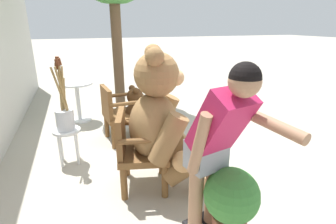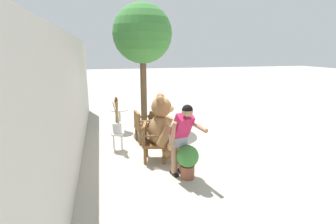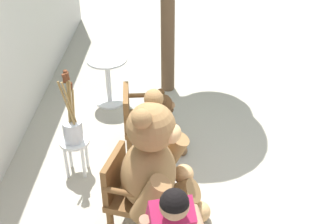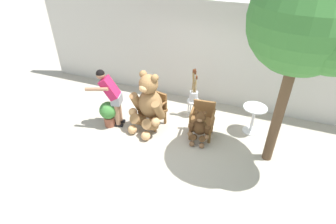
{
  "view_description": "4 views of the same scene",
  "coord_description": "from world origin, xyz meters",
  "px_view_note": "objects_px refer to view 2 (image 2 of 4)",
  "views": [
    {
      "loc": [
        -3.12,
        1.26,
        1.74
      ],
      "look_at": [
        0.08,
        0.13,
        0.58
      ],
      "focal_mm": 28.0,
      "sensor_mm": 36.0,
      "label": 1
    },
    {
      "loc": [
        -6.2,
        1.77,
        2.48
      ],
      "look_at": [
        0.18,
        0.14,
        0.92
      ],
      "focal_mm": 28.0,
      "sensor_mm": 36.0,
      "label": 2
    },
    {
      "loc": [
        -4.09,
        0.25,
        3.65
      ],
      "look_at": [
        0.22,
        0.38,
        0.85
      ],
      "focal_mm": 50.0,
      "sensor_mm": 36.0,
      "label": 3
    },
    {
      "loc": [
        1.74,
        -4.32,
        4.07
      ],
      "look_at": [
        -0.16,
        0.5,
        0.6
      ],
      "focal_mm": 28.0,
      "sensor_mm": 36.0,
      "label": 4
    }
  ],
  "objects_px": {
    "white_stool": "(118,137)",
    "person_visitor": "(182,134)",
    "teddy_bear_small": "(154,127)",
    "potted_plant": "(188,159)",
    "teddy_bear_large": "(164,128)",
    "brush_bucket": "(117,125)",
    "wooden_chair_left": "(152,141)",
    "round_side_table": "(120,118)",
    "wooden_chair_right": "(143,126)",
    "patio_tree": "(144,36)"
  },
  "relations": [
    {
      "from": "white_stool",
      "to": "person_visitor",
      "type": "bearing_deg",
      "value": -147.33
    },
    {
      "from": "teddy_bear_small",
      "to": "potted_plant",
      "type": "relative_size",
      "value": 1.24
    },
    {
      "from": "teddy_bear_large",
      "to": "person_visitor",
      "type": "height_order",
      "value": "teddy_bear_large"
    },
    {
      "from": "teddy_bear_large",
      "to": "brush_bucket",
      "type": "distance_m",
      "value": 1.3
    },
    {
      "from": "wooden_chair_left",
      "to": "white_stool",
      "type": "height_order",
      "value": "wooden_chair_left"
    },
    {
      "from": "round_side_table",
      "to": "teddy_bear_small",
      "type": "bearing_deg",
      "value": -142.66
    },
    {
      "from": "brush_bucket",
      "to": "wooden_chair_left",
      "type": "bearing_deg",
      "value": -137.93
    },
    {
      "from": "wooden_chair_right",
      "to": "white_stool",
      "type": "relative_size",
      "value": 1.87
    },
    {
      "from": "white_stool",
      "to": "round_side_table",
      "type": "height_order",
      "value": "round_side_table"
    },
    {
      "from": "wooden_chair_right",
      "to": "potted_plant",
      "type": "bearing_deg",
      "value": -167.49
    },
    {
      "from": "wooden_chair_left",
      "to": "potted_plant",
      "type": "distance_m",
      "value": 1.16
    },
    {
      "from": "patio_tree",
      "to": "potted_plant",
      "type": "height_order",
      "value": "patio_tree"
    },
    {
      "from": "round_side_table",
      "to": "wooden_chair_right",
      "type": "bearing_deg",
      "value": -153.42
    },
    {
      "from": "potted_plant",
      "to": "brush_bucket",
      "type": "bearing_deg",
      "value": 33.86
    },
    {
      "from": "brush_bucket",
      "to": "teddy_bear_large",
      "type": "bearing_deg",
      "value": -130.44
    },
    {
      "from": "person_visitor",
      "to": "patio_tree",
      "type": "xyz_separation_m",
      "value": [
        3.87,
        0.08,
        2.02
      ]
    },
    {
      "from": "round_side_table",
      "to": "white_stool",
      "type": "bearing_deg",
      "value": 173.88
    },
    {
      "from": "white_stool",
      "to": "patio_tree",
      "type": "relative_size",
      "value": 0.12
    },
    {
      "from": "person_visitor",
      "to": "round_side_table",
      "type": "height_order",
      "value": "person_visitor"
    },
    {
      "from": "teddy_bear_large",
      "to": "patio_tree",
      "type": "height_order",
      "value": "patio_tree"
    },
    {
      "from": "wooden_chair_right",
      "to": "person_visitor",
      "type": "distance_m",
      "value": 2.3
    },
    {
      "from": "person_visitor",
      "to": "white_stool",
      "type": "xyz_separation_m",
      "value": [
        1.77,
        1.13,
        -0.55
      ]
    },
    {
      "from": "wooden_chair_right",
      "to": "patio_tree",
      "type": "relative_size",
      "value": 0.22
    },
    {
      "from": "teddy_bear_large",
      "to": "person_visitor",
      "type": "xyz_separation_m",
      "value": [
        -0.92,
        -0.14,
        0.15
      ]
    },
    {
      "from": "brush_bucket",
      "to": "patio_tree",
      "type": "xyz_separation_m",
      "value": [
        2.1,
        -1.06,
        2.25
      ]
    },
    {
      "from": "teddy_bear_small",
      "to": "potted_plant",
      "type": "distance_m",
      "value": 2.32
    },
    {
      "from": "teddy_bear_large",
      "to": "brush_bucket",
      "type": "height_order",
      "value": "teddy_bear_large"
    },
    {
      "from": "wooden_chair_left",
      "to": "round_side_table",
      "type": "height_order",
      "value": "wooden_chair_left"
    },
    {
      "from": "teddy_bear_large",
      "to": "teddy_bear_small",
      "type": "bearing_deg",
      "value": -1.1
    },
    {
      "from": "wooden_chair_left",
      "to": "teddy_bear_large",
      "type": "bearing_deg",
      "value": -97.61
    },
    {
      "from": "potted_plant",
      "to": "teddy_bear_large",
      "type": "bearing_deg",
      "value": 13.89
    },
    {
      "from": "wooden_chair_right",
      "to": "round_side_table",
      "type": "relative_size",
      "value": 1.19
    },
    {
      "from": "person_visitor",
      "to": "brush_bucket",
      "type": "relative_size",
      "value": 1.67
    },
    {
      "from": "round_side_table",
      "to": "person_visitor",
      "type": "bearing_deg",
      "value": -163.89
    },
    {
      "from": "round_side_table",
      "to": "patio_tree",
      "type": "xyz_separation_m",
      "value": [
        0.53,
        -0.89,
        2.48
      ]
    },
    {
      "from": "wooden_chair_right",
      "to": "potted_plant",
      "type": "relative_size",
      "value": 1.26
    },
    {
      "from": "teddy_bear_large",
      "to": "white_stool",
      "type": "bearing_deg",
      "value": 49.6
    },
    {
      "from": "person_visitor",
      "to": "patio_tree",
      "type": "height_order",
      "value": "patio_tree"
    },
    {
      "from": "white_stool",
      "to": "patio_tree",
      "type": "height_order",
      "value": "patio_tree"
    },
    {
      "from": "teddy_bear_large",
      "to": "white_stool",
      "type": "xyz_separation_m",
      "value": [
        0.84,
        0.99,
        -0.4
      ]
    },
    {
      "from": "teddy_bear_large",
      "to": "white_stool",
      "type": "distance_m",
      "value": 1.36
    },
    {
      "from": "patio_tree",
      "to": "round_side_table",
      "type": "bearing_deg",
      "value": 120.88
    },
    {
      "from": "wooden_chair_right",
      "to": "patio_tree",
      "type": "height_order",
      "value": "patio_tree"
    },
    {
      "from": "wooden_chair_right",
      "to": "brush_bucket",
      "type": "relative_size",
      "value": 0.94
    },
    {
      "from": "person_visitor",
      "to": "round_side_table",
      "type": "relative_size",
      "value": 2.11
    },
    {
      "from": "teddy_bear_small",
      "to": "white_stool",
      "type": "bearing_deg",
      "value": 114.33
    },
    {
      "from": "teddy_bear_large",
      "to": "round_side_table",
      "type": "relative_size",
      "value": 2.13
    },
    {
      "from": "patio_tree",
      "to": "teddy_bear_large",
      "type": "bearing_deg",
      "value": 178.72
    },
    {
      "from": "person_visitor",
      "to": "potted_plant",
      "type": "bearing_deg",
      "value": -126.37
    },
    {
      "from": "brush_bucket",
      "to": "round_side_table",
      "type": "height_order",
      "value": "brush_bucket"
    }
  ]
}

